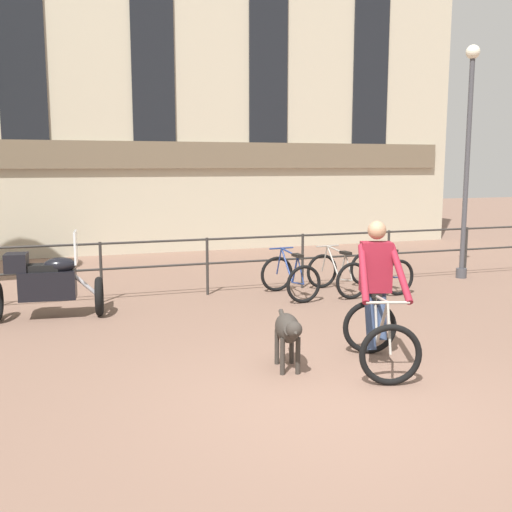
# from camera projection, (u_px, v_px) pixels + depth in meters

# --- Properties ---
(ground_plane) EXTENTS (60.00, 60.00, 0.00)m
(ground_plane) POSITION_uv_depth(u_px,v_px,m) (334.00, 399.00, 6.07)
(ground_plane) COLOR #7A5B4C
(canal_railing) EXTENTS (15.05, 0.05, 1.05)m
(canal_railing) POSITION_uv_depth(u_px,v_px,m) (207.00, 256.00, 10.83)
(canal_railing) COLOR #2D2B28
(canal_railing) RESTS_ON ground_plane
(building_facade) EXTENTS (18.00, 0.72, 10.90)m
(building_facade) POSITION_uv_depth(u_px,v_px,m) (150.00, 45.00, 15.53)
(building_facade) COLOR #BCB299
(building_facade) RESTS_ON ground_plane
(cyclist_with_bike) EXTENTS (1.01, 1.32, 1.70)m
(cyclist_with_bike) POSITION_uv_depth(u_px,v_px,m) (378.00, 302.00, 7.02)
(cyclist_with_bike) COLOR black
(cyclist_with_bike) RESTS_ON ground_plane
(dog) EXTENTS (0.38, 0.96, 0.67)m
(dog) POSITION_uv_depth(u_px,v_px,m) (288.00, 330.00, 6.86)
(dog) COLOR #332D28
(dog) RESTS_ON ground_plane
(parked_motorcycle) EXTENTS (1.69, 0.79, 1.35)m
(parked_motorcycle) POSITION_uv_depth(u_px,v_px,m) (47.00, 283.00, 9.17)
(parked_motorcycle) COLOR black
(parked_motorcycle) RESTS_ON ground_plane
(parked_bicycle_near_lamp) EXTENTS (0.76, 1.17, 0.86)m
(parked_bicycle_near_lamp) POSITION_uv_depth(u_px,v_px,m) (290.00, 277.00, 10.70)
(parked_bicycle_near_lamp) COLOR black
(parked_bicycle_near_lamp) RESTS_ON ground_plane
(parked_bicycle_mid_left) EXTENTS (0.76, 1.17, 0.86)m
(parked_bicycle_mid_left) POSITION_uv_depth(u_px,v_px,m) (337.00, 274.00, 10.99)
(parked_bicycle_mid_left) COLOR black
(parked_bicycle_mid_left) RESTS_ON ground_plane
(parked_bicycle_mid_right) EXTENTS (0.80, 1.19, 0.86)m
(parked_bicycle_mid_right) POSITION_uv_depth(u_px,v_px,m) (381.00, 271.00, 11.28)
(parked_bicycle_mid_right) COLOR black
(parked_bicycle_mid_right) RESTS_ON ground_plane
(street_lamp) EXTENTS (0.28, 0.28, 4.70)m
(street_lamp) POSITION_uv_depth(u_px,v_px,m) (468.00, 151.00, 12.16)
(street_lamp) COLOR #424247
(street_lamp) RESTS_ON ground_plane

